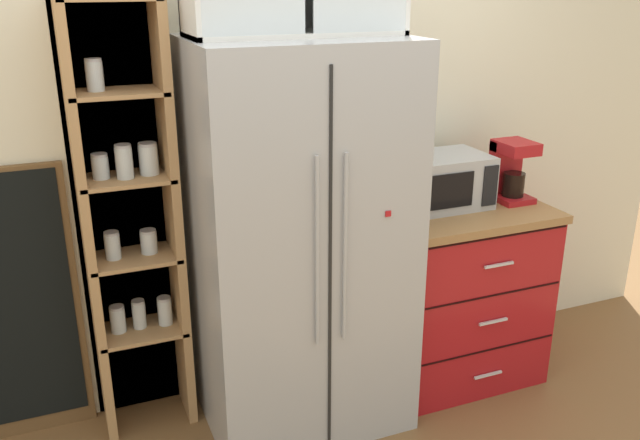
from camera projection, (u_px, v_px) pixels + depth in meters
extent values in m
plane|color=brown|center=(301.00, 409.00, 3.33)|extent=(10.58, 10.58, 0.00)
cube|color=silver|center=(270.00, 140.00, 3.24)|extent=(4.89, 0.10, 2.55)
cube|color=#ADAFB5|center=(299.00, 242.00, 3.02)|extent=(0.91, 0.70, 1.79)
cube|color=black|center=(330.00, 272.00, 2.71)|extent=(0.01, 0.01, 1.65)
cylinder|color=#ADAFB5|center=(317.00, 255.00, 2.65)|extent=(0.02, 0.02, 0.81)
cylinder|color=#ADAFB5|center=(345.00, 250.00, 2.69)|extent=(0.02, 0.02, 0.81)
cube|color=red|center=(388.00, 214.00, 2.73)|extent=(0.02, 0.01, 0.02)
cube|color=brown|center=(127.00, 216.00, 3.06)|extent=(0.45, 0.04, 1.98)
cube|color=tan|center=(87.00, 233.00, 2.86)|extent=(0.04, 0.26, 1.98)
cube|color=tan|center=(174.00, 221.00, 2.99)|extent=(0.04, 0.26, 1.98)
cube|color=tan|center=(142.00, 330.00, 3.11)|extent=(0.39, 0.26, 0.02)
cylinder|color=silver|center=(118.00, 320.00, 3.06)|extent=(0.07, 0.07, 0.12)
cylinder|color=#B77A38|center=(118.00, 323.00, 3.06)|extent=(0.06, 0.06, 0.08)
cylinder|color=#B2B2B7|center=(116.00, 308.00, 3.04)|extent=(0.07, 0.07, 0.01)
cylinder|color=silver|center=(139.00, 315.00, 3.10)|extent=(0.06, 0.06, 0.13)
cylinder|color=white|center=(140.00, 319.00, 3.10)|extent=(0.05, 0.05, 0.09)
cylinder|color=#B2B2B7|center=(138.00, 302.00, 3.07)|extent=(0.06, 0.06, 0.01)
cylinder|color=silver|center=(165.00, 312.00, 3.13)|extent=(0.07, 0.07, 0.12)
cylinder|color=#382316|center=(165.00, 315.00, 3.13)|extent=(0.06, 0.06, 0.08)
cylinder|color=#B2B2B7|center=(164.00, 299.00, 3.10)|extent=(0.06, 0.06, 0.01)
cube|color=tan|center=(134.00, 258.00, 2.98)|extent=(0.39, 0.26, 0.02)
cylinder|color=silver|center=(113.00, 247.00, 2.93)|extent=(0.07, 0.07, 0.11)
cylinder|color=white|center=(113.00, 250.00, 2.94)|extent=(0.06, 0.06, 0.08)
cylinder|color=#B2B2B7|center=(111.00, 233.00, 2.91)|extent=(0.06, 0.06, 0.01)
cylinder|color=silver|center=(149.00, 243.00, 3.00)|extent=(0.07, 0.07, 0.10)
cylinder|color=brown|center=(149.00, 246.00, 3.00)|extent=(0.06, 0.06, 0.07)
cylinder|color=#B2B2B7|center=(148.00, 231.00, 2.98)|extent=(0.07, 0.07, 0.01)
cube|color=tan|center=(126.00, 179.00, 2.85)|extent=(0.39, 0.26, 0.02)
cylinder|color=silver|center=(100.00, 168.00, 2.81)|extent=(0.07, 0.07, 0.10)
cylinder|color=beige|center=(101.00, 171.00, 2.82)|extent=(0.06, 0.06, 0.07)
cylinder|color=#B2B2B7|center=(99.00, 155.00, 2.79)|extent=(0.07, 0.07, 0.01)
cylinder|color=silver|center=(124.00, 163.00, 2.81)|extent=(0.07, 0.07, 0.13)
cylinder|color=#E0C67F|center=(125.00, 167.00, 2.82)|extent=(0.06, 0.06, 0.09)
cylinder|color=#B2B2B7|center=(123.00, 146.00, 2.78)|extent=(0.07, 0.07, 0.01)
cylinder|color=silver|center=(149.00, 160.00, 2.87)|extent=(0.08, 0.08, 0.13)
cylinder|color=#CCB78C|center=(149.00, 164.00, 2.88)|extent=(0.07, 0.07, 0.09)
cylinder|color=#B2B2B7|center=(147.00, 144.00, 2.84)|extent=(0.08, 0.08, 0.01)
cube|color=tan|center=(117.00, 93.00, 2.73)|extent=(0.39, 0.26, 0.02)
cylinder|color=silver|center=(95.00, 76.00, 2.69)|extent=(0.07, 0.07, 0.12)
cylinder|color=#2D2D2D|center=(95.00, 81.00, 2.70)|extent=(0.06, 0.06, 0.08)
cylinder|color=#B2B2B7|center=(93.00, 60.00, 2.67)|extent=(0.07, 0.07, 0.01)
cube|color=#A8161C|center=(456.00, 294.00, 3.52)|extent=(0.79, 0.62, 0.90)
cube|color=#9E7042|center=(463.00, 210.00, 3.36)|extent=(0.82, 0.65, 0.04)
cube|color=black|center=(489.00, 350.00, 3.30)|extent=(0.77, 0.00, 0.01)
cube|color=silver|center=(488.00, 375.00, 3.34)|extent=(0.16, 0.01, 0.01)
cube|color=black|center=(495.00, 295.00, 3.20)|extent=(0.77, 0.00, 0.01)
cube|color=silver|center=(493.00, 322.00, 3.24)|extent=(0.16, 0.01, 0.01)
cube|color=black|center=(501.00, 237.00, 3.10)|extent=(0.77, 0.00, 0.01)
cube|color=silver|center=(499.00, 265.00, 3.14)|extent=(0.16, 0.01, 0.01)
cube|color=#ADAFB5|center=(442.00, 181.00, 3.32)|extent=(0.44, 0.32, 0.26)
cube|color=black|center=(449.00, 191.00, 3.15)|extent=(0.26, 0.01, 0.17)
cube|color=black|center=(490.00, 186.00, 3.23)|extent=(0.08, 0.01, 0.20)
cube|color=#A8161C|center=(511.00, 198.00, 3.43)|extent=(0.17, 0.20, 0.03)
cube|color=#A8161C|center=(505.00, 169.00, 3.44)|extent=(0.17, 0.06, 0.30)
cube|color=#A8161C|center=(516.00, 147.00, 3.34)|extent=(0.17, 0.20, 0.06)
cylinder|color=black|center=(513.00, 184.00, 3.39)|extent=(0.11, 0.11, 0.12)
cylinder|color=silver|center=(467.00, 198.00, 3.31)|extent=(0.08, 0.08, 0.10)
torus|color=silver|center=(476.00, 196.00, 3.33)|extent=(0.05, 0.01, 0.05)
cylinder|color=silver|center=(461.00, 187.00, 3.35)|extent=(0.06, 0.06, 0.18)
cone|color=silver|center=(463.00, 169.00, 3.31)|extent=(0.06, 0.06, 0.04)
cylinder|color=silver|center=(463.00, 163.00, 3.30)|extent=(0.03, 0.03, 0.07)
cylinder|color=black|center=(464.00, 156.00, 3.29)|extent=(0.03, 0.03, 0.01)
cube|color=silver|center=(295.00, 33.00, 2.73)|extent=(0.88, 0.32, 0.02)
cylinder|color=silver|center=(222.00, 33.00, 2.61)|extent=(0.05, 0.05, 0.00)
cylinder|color=silver|center=(221.00, 24.00, 2.60)|extent=(0.01, 0.01, 0.07)
cone|color=silver|center=(220.00, 8.00, 2.58)|extent=(0.06, 0.06, 0.05)
cylinder|color=silver|center=(295.00, 30.00, 2.72)|extent=(0.05, 0.05, 0.00)
cylinder|color=silver|center=(295.00, 22.00, 2.71)|extent=(0.01, 0.01, 0.07)
cone|color=silver|center=(295.00, 6.00, 2.69)|extent=(0.06, 0.06, 0.05)
cylinder|color=silver|center=(364.00, 28.00, 2.83)|extent=(0.05, 0.05, 0.00)
cylinder|color=silver|center=(364.00, 20.00, 2.82)|extent=(0.01, 0.01, 0.07)
cone|color=silver|center=(364.00, 5.00, 2.80)|extent=(0.06, 0.06, 0.05)
cube|color=brown|center=(9.00, 309.00, 2.95)|extent=(0.60, 0.04, 1.28)
cube|color=black|center=(7.00, 305.00, 2.92)|extent=(0.54, 0.01, 1.18)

